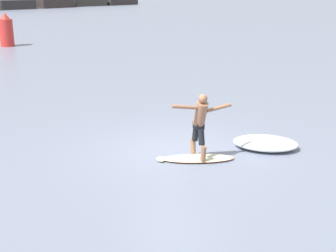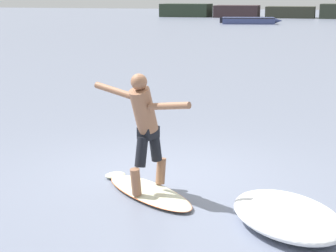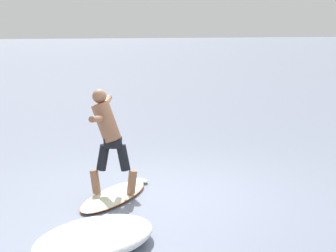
% 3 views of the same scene
% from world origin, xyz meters
% --- Properties ---
extents(ground_plane, '(200.00, 200.00, 0.00)m').
position_xyz_m(ground_plane, '(0.00, 0.00, 0.00)').
color(ground_plane, slate).
extents(surfboard, '(1.83, 1.60, 0.22)m').
position_xyz_m(surfboard, '(0.01, -0.84, 0.04)').
color(surfboard, beige).
rests_on(surfboard, ground).
extents(surfer, '(1.50, 0.84, 1.64)m').
position_xyz_m(surfer, '(0.02, -0.94, 1.05)').
color(surfer, '#936347').
rests_on(surfer, surfboard).
extents(channel_marker_buoy, '(0.90, 0.90, 2.23)m').
position_xyz_m(channel_marker_buoy, '(5.04, 22.36, 1.01)').
color(channel_marker_buoy, red).
rests_on(channel_marker_buoy, ground).
extents(wave_foam_at_tail, '(1.93, 2.05, 0.30)m').
position_xyz_m(wave_foam_at_tail, '(1.98, -1.45, 0.15)').
color(wave_foam_at_tail, white).
rests_on(wave_foam_at_tail, ground).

